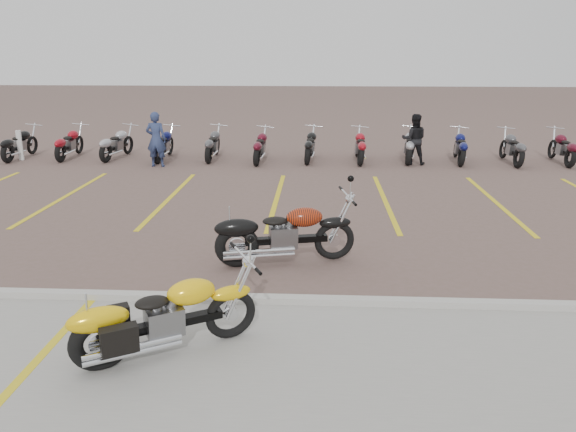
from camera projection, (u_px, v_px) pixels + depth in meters
name	position (u px, v px, depth m)	size (l,w,h in m)	color
ground	(260.00, 255.00, 10.20)	(100.00, 100.00, 0.00)	brown
concrete_apron	(217.00, 405.00, 5.89)	(60.00, 5.00, 0.01)	#9E9B93
curb	(246.00, 299.00, 8.27)	(60.00, 0.18, 0.12)	#ADAAA3
parking_stripes	(276.00, 199.00, 14.03)	(38.00, 5.50, 0.01)	gold
apron_stripe	(4.00, 398.00, 6.01)	(0.12, 5.00, 0.00)	gold
yellow_cruiser	(162.00, 319.00, 6.76)	(2.06, 1.28, 0.95)	black
flame_cruiser	(282.00, 236.00, 9.67)	(2.42, 0.71, 1.01)	black
person_a	(156.00, 139.00, 17.73)	(0.64, 0.42, 1.75)	navy
person_b	(414.00, 139.00, 18.11)	(0.79, 0.62, 1.63)	black
bollard	(20.00, 145.00, 18.91)	(0.15, 0.15, 1.00)	silver
bg_bike_row	(284.00, 144.00, 18.81)	(18.96, 2.05, 1.10)	black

